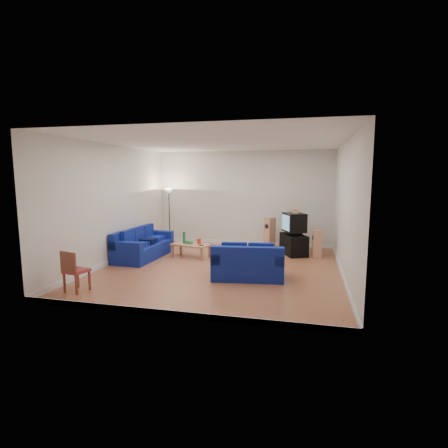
% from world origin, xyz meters
% --- Properties ---
extents(room, '(6.01, 6.51, 3.21)m').
position_xyz_m(room, '(0.00, 0.00, 1.54)').
color(room, brown).
rests_on(room, ground).
extents(sofa_three_seat, '(1.02, 2.19, 0.83)m').
position_xyz_m(sofa_three_seat, '(-2.51, 0.63, 0.31)').
color(sofa_three_seat, navy).
rests_on(sofa_three_seat, ground).
extents(sofa_loveseat, '(1.74, 1.12, 0.82)m').
position_xyz_m(sofa_loveseat, '(0.83, -0.74, 0.31)').
color(sofa_loveseat, navy).
rests_on(sofa_loveseat, ground).
extents(coffee_table, '(1.19, 0.79, 0.40)m').
position_xyz_m(coffee_table, '(-1.13, 0.97, 0.35)').
color(coffee_table, tan).
rests_on(coffee_table, ground).
extents(bottle, '(0.08, 0.08, 0.33)m').
position_xyz_m(bottle, '(-1.35, 1.01, 0.57)').
color(bottle, '#197233').
rests_on(bottle, coffee_table).
extents(tissue_box, '(0.24, 0.20, 0.09)m').
position_xyz_m(tissue_box, '(-1.19, 0.97, 0.44)').
color(tissue_box, green).
rests_on(tissue_box, coffee_table).
extents(red_canister, '(0.15, 0.15, 0.15)m').
position_xyz_m(red_canister, '(-0.90, 1.04, 0.47)').
color(red_canister, red).
rests_on(red_canister, coffee_table).
extents(remote, '(0.15, 0.08, 0.02)m').
position_xyz_m(remote, '(-0.76, 0.80, 0.41)').
color(remote, black).
rests_on(remote, coffee_table).
extents(tv_stand, '(0.91, 1.15, 0.61)m').
position_xyz_m(tv_stand, '(1.78, 2.04, 0.31)').
color(tv_stand, black).
rests_on(tv_stand, ground).
extents(av_receiver, '(0.44, 0.49, 0.10)m').
position_xyz_m(av_receiver, '(1.81, 2.07, 0.66)').
color(av_receiver, black).
rests_on(av_receiver, tv_stand).
extents(television, '(0.78, 0.87, 0.56)m').
position_xyz_m(television, '(1.77, 1.99, 0.99)').
color(television, black).
rests_on(television, av_receiver).
extents(centre_speaker, '(0.22, 0.41, 0.14)m').
position_xyz_m(centre_speaker, '(1.79, 2.07, 1.34)').
color(centre_speaker, tan).
rests_on(centre_speaker, television).
extents(speaker_left, '(0.37, 0.38, 1.02)m').
position_xyz_m(speaker_left, '(0.98, 2.70, 0.51)').
color(speaker_left, tan).
rests_on(speaker_left, ground).
extents(speaker_right, '(0.28, 0.23, 0.82)m').
position_xyz_m(speaker_right, '(2.45, 1.71, 0.41)').
color(speaker_right, tan).
rests_on(speaker_right, ground).
extents(floor_lamp, '(0.33, 0.33, 1.92)m').
position_xyz_m(floor_lamp, '(-2.45, 2.59, 1.59)').
color(floor_lamp, black).
rests_on(floor_lamp, ground).
extents(dining_chair, '(0.49, 0.49, 0.87)m').
position_xyz_m(dining_chair, '(-2.46, -2.50, 0.48)').
color(dining_chair, brown).
rests_on(dining_chair, ground).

